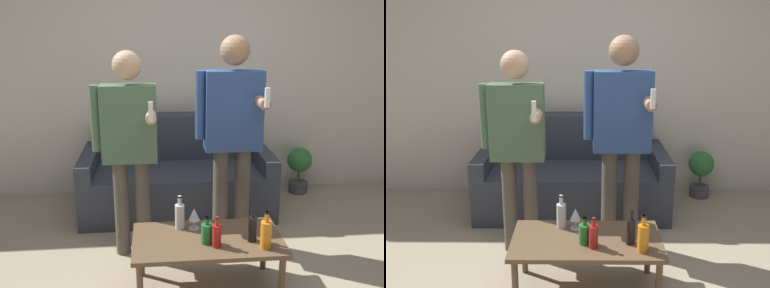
{
  "view_description": "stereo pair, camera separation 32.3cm",
  "coord_description": "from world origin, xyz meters",
  "views": [
    {
      "loc": [
        -0.38,
        -2.56,
        1.83
      ],
      "look_at": [
        -0.08,
        0.54,
        0.95
      ],
      "focal_mm": 40.0,
      "sensor_mm": 36.0,
      "label": 1
    },
    {
      "loc": [
        -0.06,
        -2.58,
        1.83
      ],
      "look_at": [
        -0.08,
        0.54,
        0.95
      ],
      "focal_mm": 40.0,
      "sensor_mm": 36.0,
      "label": 2
    }
  ],
  "objects": [
    {
      "name": "person_standing_left",
      "position": [
        -0.56,
        0.64,
        0.97
      ],
      "size": [
        0.5,
        0.43,
        1.64
      ],
      "color": "brown",
      "rests_on": "ground_plane"
    },
    {
      "name": "bottle_dark",
      "position": [
        0.28,
        -0.0,
        0.5
      ],
      "size": [
        0.06,
        0.06,
        0.24
      ],
      "color": "black",
      "rests_on": "coffee_table"
    },
    {
      "name": "bottle_orange",
      "position": [
        -0.04,
        0.0,
        0.48
      ],
      "size": [
        0.08,
        0.08,
        0.19
      ],
      "color": "#23752D",
      "rests_on": "coffee_table"
    },
    {
      "name": "bottle_red",
      "position": [
        0.02,
        -0.05,
        0.49
      ],
      "size": [
        0.06,
        0.06,
        0.21
      ],
      "color": "#B21E1E",
      "rests_on": "coffee_table"
    },
    {
      "name": "person_standing_right",
      "position": [
        0.26,
        0.72,
        1.03
      ],
      "size": [
        0.54,
        0.45,
        1.75
      ],
      "color": "brown",
      "rests_on": "ground_plane"
    },
    {
      "name": "wall_back",
      "position": [
        0.0,
        2.02,
        1.35
      ],
      "size": [
        8.0,
        0.06,
        2.7
      ],
      "color": "beige",
      "rests_on": "ground_plane"
    },
    {
      "name": "bottle_yellow",
      "position": [
        -0.2,
        0.23,
        0.51
      ],
      "size": [
        0.07,
        0.07,
        0.25
      ],
      "color": "silver",
      "rests_on": "coffee_table"
    },
    {
      "name": "potted_plant",
      "position": [
        1.23,
        1.79,
        0.31
      ],
      "size": [
        0.27,
        0.27,
        0.51
      ],
      "color": "#4C4C51",
      "rests_on": "ground_plane"
    },
    {
      "name": "wine_glass_near",
      "position": [
        -0.1,
        0.21,
        0.52
      ],
      "size": [
        0.08,
        0.08,
        0.16
      ],
      "color": "silver",
      "rests_on": "coffee_table"
    },
    {
      "name": "coffee_table",
      "position": [
        -0.02,
        0.07,
        0.36
      ],
      "size": [
        1.03,
        0.56,
        0.41
      ],
      "color": "brown",
      "rests_on": "ground_plane"
    },
    {
      "name": "bottle_green",
      "position": [
        0.34,
        -0.1,
        0.51
      ],
      "size": [
        0.07,
        0.07,
        0.26
      ],
      "color": "orange",
      "rests_on": "coffee_table"
    },
    {
      "name": "couch",
      "position": [
        -0.15,
        1.52,
        0.33
      ],
      "size": [
        1.85,
        0.91,
        0.92
      ],
      "color": "#383D47",
      "rests_on": "ground_plane"
    }
  ]
}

